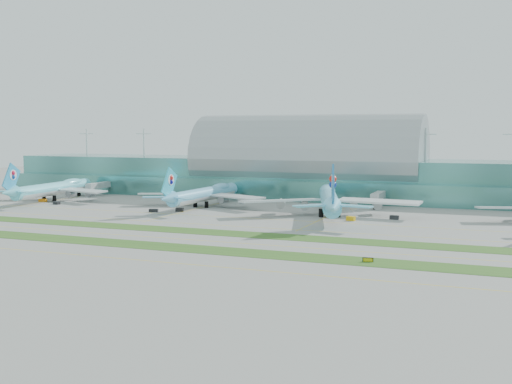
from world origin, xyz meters
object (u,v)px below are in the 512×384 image
at_px(airliner_a, 54,188).
at_px(airliner_b, 205,193).
at_px(airliner_c, 329,198).
at_px(taxiway_sign_east, 368,260).
at_px(terminal, 308,170).

xyz_separation_m(airliner_a, airliner_b, (81.74, 4.03, -0.16)).
relative_size(airliner_b, airliner_c, 0.88).
bearing_deg(taxiway_sign_east, airliner_c, 100.44).
height_order(terminal, airliner_a, terminal).
xyz_separation_m(terminal, taxiway_sign_east, (64.64, -156.90, -13.63)).
bearing_deg(airliner_b, airliner_a, -176.02).
relative_size(airliner_a, taxiway_sign_east, 25.97).
bearing_deg(airliner_a, taxiway_sign_east, -33.17).
distance_m(airliner_c, taxiway_sign_east, 93.91).
distance_m(airliner_b, taxiway_sign_east, 136.22).
height_order(airliner_c, taxiway_sign_east, airliner_c).
distance_m(airliner_a, airliner_c, 143.05).
bearing_deg(taxiway_sign_east, airliner_a, 141.32).
bearing_deg(airliner_c, terminal, 96.66).
relative_size(terminal, airliner_a, 4.59).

